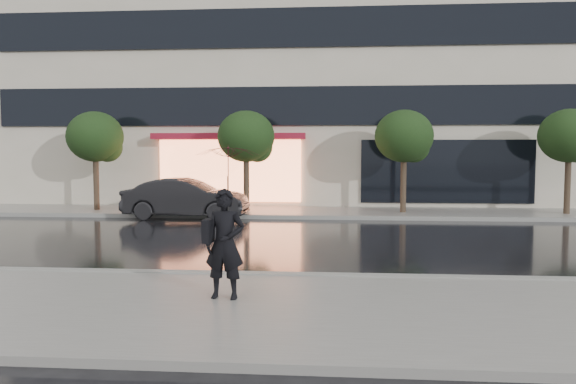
# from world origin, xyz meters

# --- Properties ---
(ground) EXTENTS (120.00, 120.00, 0.00)m
(ground) POSITION_xyz_m (0.00, 0.00, 0.00)
(ground) COLOR black
(ground) RESTS_ON ground
(sidewalk_near) EXTENTS (60.00, 4.50, 0.12)m
(sidewalk_near) POSITION_xyz_m (0.00, -3.25, 0.06)
(sidewalk_near) COLOR slate
(sidewalk_near) RESTS_ON ground
(sidewalk_far) EXTENTS (60.00, 3.50, 0.12)m
(sidewalk_far) POSITION_xyz_m (0.00, 10.25, 0.06)
(sidewalk_far) COLOR slate
(sidewalk_far) RESTS_ON ground
(curb_near) EXTENTS (60.00, 0.25, 0.14)m
(curb_near) POSITION_xyz_m (0.00, -1.00, 0.07)
(curb_near) COLOR gray
(curb_near) RESTS_ON ground
(curb_far) EXTENTS (60.00, 0.25, 0.14)m
(curb_far) POSITION_xyz_m (0.00, 8.50, 0.07)
(curb_far) COLOR gray
(curb_far) RESTS_ON ground
(office_building) EXTENTS (30.00, 12.76, 18.00)m
(office_building) POSITION_xyz_m (-0.00, 17.97, 9.00)
(office_building) COLOR beige
(office_building) RESTS_ON ground
(tree_far_west) EXTENTS (2.20, 2.20, 3.99)m
(tree_far_west) POSITION_xyz_m (-8.94, 10.03, 2.92)
(tree_far_west) COLOR #33261C
(tree_far_west) RESTS_ON ground
(tree_mid_west) EXTENTS (2.20, 2.20, 3.99)m
(tree_mid_west) POSITION_xyz_m (-2.94, 10.03, 2.92)
(tree_mid_west) COLOR #33261C
(tree_mid_west) RESTS_ON ground
(tree_mid_east) EXTENTS (2.20, 2.20, 3.99)m
(tree_mid_east) POSITION_xyz_m (3.06, 10.03, 2.92)
(tree_mid_east) COLOR #33261C
(tree_mid_east) RESTS_ON ground
(tree_far_east) EXTENTS (2.20, 2.20, 3.99)m
(tree_far_east) POSITION_xyz_m (9.06, 10.03, 2.92)
(tree_far_east) COLOR #33261C
(tree_far_east) RESTS_ON ground
(parked_car) EXTENTS (4.47, 1.67, 1.46)m
(parked_car) POSITION_xyz_m (-4.94, 8.30, 0.73)
(parked_car) COLOR black
(parked_car) RESTS_ON ground
(pedestrian_with_umbrella) EXTENTS (1.04, 1.05, 2.44)m
(pedestrian_with_umbrella) POSITION_xyz_m (-1.32, -2.82, 1.70)
(pedestrian_with_umbrella) COLOR black
(pedestrian_with_umbrella) RESTS_ON sidewalk_near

